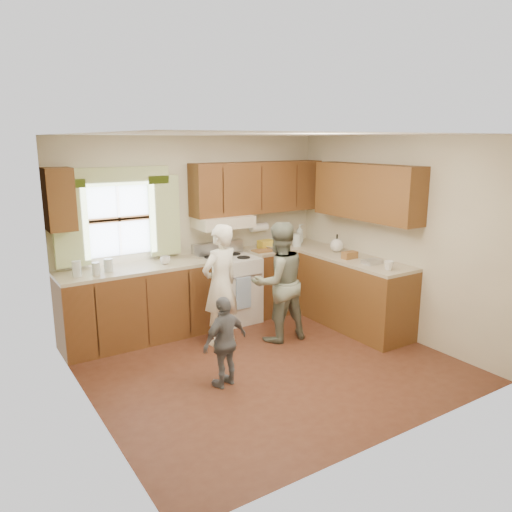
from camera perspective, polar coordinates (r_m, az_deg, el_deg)
room at (r=5.30m, az=1.43°, el=0.09°), size 3.80×3.80×3.80m
kitchen_fixtures at (r=6.60m, az=0.56°, el=-0.96°), size 3.80×2.25×2.15m
stove at (r=6.84m, az=-3.29°, el=-3.71°), size 0.76×0.67×1.07m
woman_left at (r=6.03m, az=-4.08°, el=-3.32°), size 0.61×0.48×1.48m
woman_right at (r=6.13m, az=2.61°, el=-2.99°), size 0.76×0.61×1.49m
child at (r=5.08m, az=-3.56°, el=-9.75°), size 0.59×0.36×0.94m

